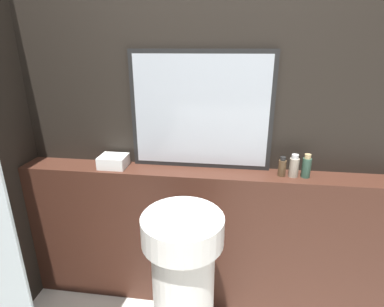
# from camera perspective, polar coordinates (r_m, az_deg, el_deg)

# --- Properties ---
(wall_back) EXTENTS (8.00, 0.06, 2.50)m
(wall_back) POSITION_cam_1_polar(r_m,az_deg,el_deg) (1.79, 2.94, 7.77)
(wall_back) COLOR black
(wall_back) RESTS_ON ground_plane
(vanity_counter) EXTENTS (2.26, 0.20, 0.93)m
(vanity_counter) POSITION_cam_1_polar(r_m,az_deg,el_deg) (1.99, 2.20, -15.78)
(vanity_counter) COLOR #422319
(vanity_counter) RESTS_ON ground_plane
(pedestal_sink) EXTENTS (0.39, 0.39, 0.89)m
(pedestal_sink) POSITION_cam_1_polar(r_m,az_deg,el_deg) (1.66, -1.67, -23.57)
(pedestal_sink) COLOR white
(pedestal_sink) RESTS_ON ground_plane
(mirror) EXTENTS (0.82, 0.03, 0.68)m
(mirror) POSITION_cam_1_polar(r_m,az_deg,el_deg) (1.74, 1.69, 8.02)
(mirror) COLOR black
(mirror) RESTS_ON vanity_counter
(towel_stack) EXTENTS (0.16, 0.14, 0.07)m
(towel_stack) POSITION_cam_1_polar(r_m,az_deg,el_deg) (1.88, -14.73, -1.45)
(towel_stack) COLOR white
(towel_stack) RESTS_ON vanity_counter
(shampoo_bottle) EXTENTS (0.04, 0.04, 0.11)m
(shampoo_bottle) POSITION_cam_1_polar(r_m,az_deg,el_deg) (1.77, 16.78, -2.50)
(shampoo_bottle) COLOR #4C3823
(shampoo_bottle) RESTS_ON vanity_counter
(conditioner_bottle) EXTENTS (0.05, 0.05, 0.13)m
(conditioner_bottle) POSITION_cam_1_polar(r_m,az_deg,el_deg) (1.77, 18.85, -2.34)
(conditioner_bottle) COLOR gray
(conditioner_bottle) RESTS_ON vanity_counter
(lotion_bottle) EXTENTS (0.05, 0.05, 0.14)m
(lotion_bottle) POSITION_cam_1_polar(r_m,az_deg,el_deg) (1.79, 20.96, -2.35)
(lotion_bottle) COLOR #2D4C3D
(lotion_bottle) RESTS_ON vanity_counter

